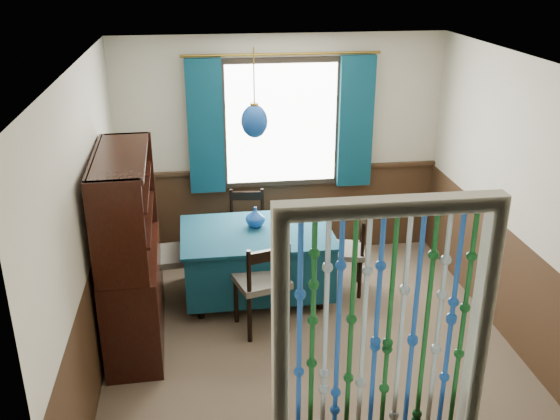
{
  "coord_description": "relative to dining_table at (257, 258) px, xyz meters",
  "views": [
    {
      "loc": [
        -0.9,
        -4.61,
        3.26
      ],
      "look_at": [
        -0.19,
        0.65,
        1.08
      ],
      "focal_mm": 40.0,
      "sensor_mm": 36.0,
      "label": 1
    }
  ],
  "objects": [
    {
      "name": "floor",
      "position": [
        0.38,
        -1.0,
        -0.42
      ],
      "size": [
        4.0,
        4.0,
        0.0
      ],
      "primitive_type": "plane",
      "color": "brown",
      "rests_on": "ground"
    },
    {
      "name": "ceiling",
      "position": [
        0.38,
        -1.0,
        2.08
      ],
      "size": [
        4.0,
        4.0,
        0.0
      ],
      "primitive_type": "plane",
      "rotation": [
        3.14,
        0.0,
        0.0
      ],
      "color": "silver",
      "rests_on": "ground"
    },
    {
      "name": "wall_back",
      "position": [
        0.38,
        1.0,
        0.83
      ],
      "size": [
        3.6,
        0.0,
        3.6
      ],
      "primitive_type": "plane",
      "rotation": [
        1.57,
        0.0,
        0.0
      ],
      "color": "beige",
      "rests_on": "ground"
    },
    {
      "name": "wall_front",
      "position": [
        0.38,
        -3.0,
        0.83
      ],
      "size": [
        3.6,
        0.0,
        3.6
      ],
      "primitive_type": "plane",
      "rotation": [
        -1.57,
        0.0,
        0.0
      ],
      "color": "beige",
      "rests_on": "ground"
    },
    {
      "name": "wall_left",
      "position": [
        -1.42,
        -1.0,
        0.83
      ],
      "size": [
        0.0,
        4.0,
        4.0
      ],
      "primitive_type": "plane",
      "rotation": [
        1.57,
        0.0,
        1.57
      ],
      "color": "beige",
      "rests_on": "ground"
    },
    {
      "name": "wall_right",
      "position": [
        2.18,
        -1.0,
        0.83
      ],
      "size": [
        0.0,
        4.0,
        4.0
      ],
      "primitive_type": "plane",
      "rotation": [
        1.57,
        0.0,
        -1.57
      ],
      "color": "beige",
      "rests_on": "ground"
    },
    {
      "name": "wainscot_back",
      "position": [
        0.38,
        0.99,
        0.08
      ],
      "size": [
        3.6,
        0.0,
        3.6
      ],
      "primitive_type": "plane",
      "rotation": [
        1.57,
        0.0,
        0.0
      ],
      "color": "#3B2616",
      "rests_on": "ground"
    },
    {
      "name": "wainscot_left",
      "position": [
        -1.41,
        -1.0,
        0.08
      ],
      "size": [
        0.0,
        4.0,
        4.0
      ],
      "primitive_type": "plane",
      "rotation": [
        1.57,
        0.0,
        1.57
      ],
      "color": "#3B2616",
      "rests_on": "ground"
    },
    {
      "name": "wainscot_right",
      "position": [
        2.16,
        -1.0,
        0.08
      ],
      "size": [
        0.0,
        4.0,
        4.0
      ],
      "primitive_type": "plane",
      "rotation": [
        1.57,
        0.0,
        -1.57
      ],
      "color": "#3B2616",
      "rests_on": "ground"
    },
    {
      "name": "window",
      "position": [
        0.38,
        0.95,
        1.13
      ],
      "size": [
        1.32,
        0.12,
        1.42
      ],
      "primitive_type": "cube",
      "color": "black",
      "rests_on": "wall_back"
    },
    {
      "name": "doorway",
      "position": [
        0.38,
        -2.94,
        0.63
      ],
      "size": [
        1.16,
        0.12,
        2.18
      ],
      "primitive_type": null,
      "color": "silver",
      "rests_on": "ground"
    },
    {
      "name": "dining_table",
      "position": [
        0.0,
        0.0,
        0.0
      ],
      "size": [
        1.5,
        1.05,
        0.72
      ],
      "rotation": [
        0.0,
        0.0,
        0.01
      ],
      "color": "#0E3748",
      "rests_on": "floor"
    },
    {
      "name": "chair_near",
      "position": [
        -0.01,
        -0.63,
        0.07
      ],
      "size": [
        0.56,
        0.54,
        0.92
      ],
      "rotation": [
        0.0,
        0.0,
        0.28
      ],
      "color": "black",
      "rests_on": "floor"
    },
    {
      "name": "chair_far",
      "position": [
        -0.04,
        0.68,
        0.04
      ],
      "size": [
        0.46,
        0.45,
        0.86
      ],
      "rotation": [
        0.0,
        0.0,
        3.04
      ],
      "color": "black",
      "rests_on": "floor"
    },
    {
      "name": "chair_left",
      "position": [
        -0.88,
        -0.01,
        0.08
      ],
      "size": [
        0.49,
        0.51,
        0.95
      ],
      "rotation": [
        0.0,
        0.0,
        -1.47
      ],
      "color": "black",
      "rests_on": "floor"
    },
    {
      "name": "chair_right",
      "position": [
        0.94,
        -0.01,
        0.02
      ],
      "size": [
        0.47,
        0.49,
        0.83
      ],
      "rotation": [
        0.0,
        0.0,
        1.35
      ],
      "color": "black",
      "rests_on": "floor"
    },
    {
      "name": "sideboard",
      "position": [
        -1.17,
        -0.63,
        0.19
      ],
      "size": [
        0.51,
        1.36,
        1.75
      ],
      "rotation": [
        0.0,
        0.0,
        0.03
      ],
      "color": "black",
      "rests_on": "floor"
    },
    {
      "name": "pendant_lamp",
      "position": [
        0.0,
        -0.0,
        1.41
      ],
      "size": [
        0.25,
        0.25,
        0.82
      ],
      "color": "olive",
      "rests_on": "ceiling"
    },
    {
      "name": "vase_table",
      "position": [
        0.0,
        0.12,
        0.39
      ],
      "size": [
        0.2,
        0.2,
        0.19
      ],
      "primitive_type": "imported",
      "rotation": [
        0.0,
        0.0,
        -0.14
      ],
      "color": "navy",
      "rests_on": "dining_table"
    },
    {
      "name": "bowl_shelf",
      "position": [
        -1.11,
        -0.96,
        0.81
      ],
      "size": [
        0.3,
        0.3,
        0.06
      ],
      "primitive_type": "imported",
      "rotation": [
        0.0,
        0.0,
        0.39
      ],
      "color": "beige",
      "rests_on": "sideboard"
    },
    {
      "name": "vase_sideboard",
      "position": [
        -1.11,
        -0.41,
        0.56
      ],
      "size": [
        0.22,
        0.22,
        0.21
      ],
      "primitive_type": "imported",
      "rotation": [
        0.0,
        0.0,
        0.1
      ],
      "color": "beige",
      "rests_on": "sideboard"
    }
  ]
}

